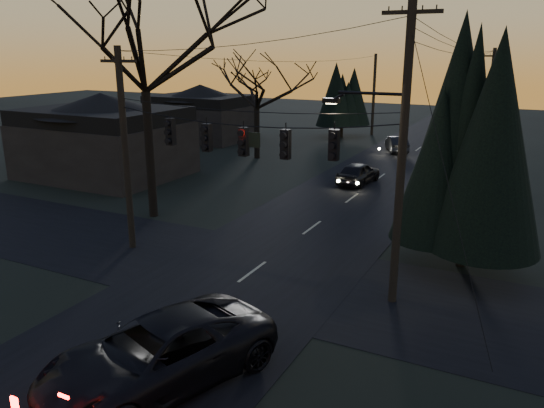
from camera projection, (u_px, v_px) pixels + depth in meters
The scene contains 16 objects.
main_road at pixel (340, 207), 29.20m from camera, with size 8.00×120.00×0.02m, color black.
cross_road at pixel (252, 272), 20.64m from camera, with size 60.00×7.00×0.02m, color black.
utility_pole_right at pixel (392, 301), 18.25m from camera, with size 5.00×0.30×10.00m, color black, non-canonical shape.
utility_pole_left at pixel (133, 247), 23.25m from camera, with size 1.80×0.30×8.50m, color black, non-canonical shape.
utility_pole_far_r at pixel (483, 159), 42.23m from camera, with size 1.80×0.30×8.50m, color black, non-canonical shape.
utility_pole_far_l at pixel (372, 135), 54.08m from camera, with size 0.30×0.30×8.00m, color black, non-canonical shape.
span_signal_assembly at pixel (245, 140), 19.30m from camera, with size 11.50×0.44×1.66m.
bare_tree_left at pixel (142, 37), 25.17m from camera, with size 9.36×9.36×12.75m.
evergreen_right at pixel (473, 144), 19.89m from camera, with size 4.52×4.52×8.69m.
bare_tree_dist at pixel (256, 88), 40.95m from camera, with size 7.19×7.19×7.90m.
evergreen_dist at pixel (342, 98), 51.89m from camera, with size 3.89×3.89×6.42m.
house_left_near at pixel (104, 135), 35.82m from camera, with size 10.00×8.00×5.60m.
house_left_far at pixel (201, 112), 50.88m from camera, with size 9.00×7.00×5.20m.
suv_near at pixel (159, 354), 13.50m from camera, with size 2.88×6.24×1.73m, color black.
sedan_oncoming_a at pixel (358, 173), 34.10m from camera, with size 1.67×4.16×1.42m, color black.
sedan_oncoming_b at pixel (397, 144), 44.88m from camera, with size 1.40×4.01×1.32m, color black.
Camera 1 is at (9.32, -6.67, 8.31)m, focal length 35.00 mm.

